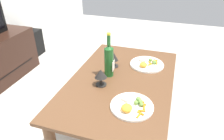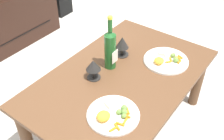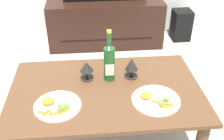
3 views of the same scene
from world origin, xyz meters
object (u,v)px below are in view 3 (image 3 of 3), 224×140
object	(u,v)px
dinner_plate_right	(156,99)
dinner_plate_left	(57,105)
floor_speaker	(181,25)
wine_bottle	(109,61)
tv_stand	(105,23)
dining_table	(106,99)
goblet_right	(132,65)
goblet_left	(86,68)

from	to	relation	value
dinner_plate_right	dinner_plate_left	bearing A→B (deg)	-179.98
floor_speaker	wine_bottle	world-z (taller)	wine_bottle
tv_stand	dinner_plate_right	size ratio (longest dim) A/B	4.41
tv_stand	floor_speaker	distance (m)	0.91
dining_table	dinner_plate_right	bearing A→B (deg)	-27.01
tv_stand	goblet_right	xyz separation A→B (m)	(0.07, -1.43, 0.31)
dining_table	floor_speaker	xyz separation A→B (m)	(1.02, 1.60, -0.22)
floor_speaker	goblet_left	size ratio (longest dim) A/B	2.79
floor_speaker	wine_bottle	xyz separation A→B (m)	(-0.98, -1.49, 0.43)
dinner_plate_right	floor_speaker	bearing A→B (deg)	67.30
goblet_left	goblet_right	size ratio (longest dim) A/B	0.93
tv_stand	dinner_plate_left	bearing A→B (deg)	-103.19
dining_table	tv_stand	world-z (taller)	tv_stand
tv_stand	floor_speaker	size ratio (longest dim) A/B	3.54
tv_stand	dinner_plate_left	distance (m)	1.77
goblet_left	dinner_plate_left	size ratio (longest dim) A/B	0.47
tv_stand	wine_bottle	distance (m)	1.49
tv_stand	dinner_plate_left	world-z (taller)	dinner_plate_left
tv_stand	floor_speaker	xyz separation A→B (m)	(0.91, 0.04, -0.08)
floor_speaker	tv_stand	bearing A→B (deg)	-178.65
goblet_left	goblet_right	xyz separation A→B (m)	(0.29, 0.00, 0.00)
floor_speaker	goblet_right	distance (m)	1.74
wine_bottle	goblet_right	size ratio (longest dim) A/B	2.54
dining_table	goblet_left	xyz separation A→B (m)	(-0.11, 0.12, 0.17)
dining_table	dinner_plate_right	distance (m)	0.33
floor_speaker	dinner_plate_left	distance (m)	2.20
dining_table	goblet_right	bearing A→B (deg)	34.50
goblet_left	floor_speaker	bearing A→B (deg)	52.50
dining_table	wine_bottle	bearing A→B (deg)	73.30
goblet_left	dinner_plate_left	distance (m)	0.33
floor_speaker	goblet_left	world-z (taller)	goblet_left
dinner_plate_left	dinner_plate_right	xyz separation A→B (m)	(0.58, 0.00, -0.00)
dinner_plate_right	tv_stand	bearing A→B (deg)	95.95
goblet_right	dinner_plate_right	size ratio (longest dim) A/B	0.48
dining_table	dinner_plate_right	size ratio (longest dim) A/B	4.17
dinner_plate_left	floor_speaker	bearing A→B (deg)	53.16
goblet_left	dinner_plate_right	world-z (taller)	goblet_left
tv_stand	goblet_right	size ratio (longest dim) A/B	9.23
tv_stand	wine_bottle	size ratio (longest dim) A/B	3.63
tv_stand	dining_table	bearing A→B (deg)	-94.02
goblet_left	dinner_plate_left	xyz separation A→B (m)	(-0.18, -0.27, -0.07)
floor_speaker	goblet_left	xyz separation A→B (m)	(-1.13, -1.47, 0.38)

